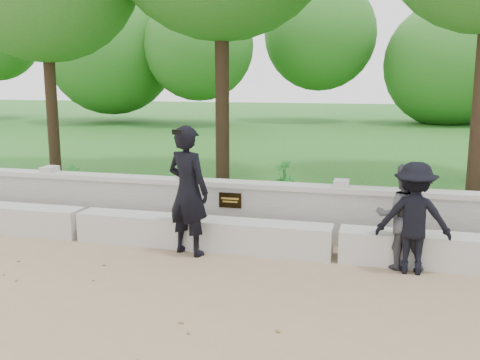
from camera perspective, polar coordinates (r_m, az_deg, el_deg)
The scene contains 11 objects.
ground at distance 6.46m, azimuth -9.75°, elevation -12.11°, with size 80.00×80.00×0.00m, color #937A5A.
lawn at distance 19.71m, azimuth 7.26°, elevation 3.73°, with size 40.00×22.00×0.25m, color #185614.
concrete_bench at distance 8.05m, azimuth -4.20°, elevation -5.66°, with size 11.90×0.45×0.45m.
parapet_wall at distance 8.63m, azimuth -2.72°, elevation -2.87°, with size 12.50×0.35×0.90m.
man_main at distance 7.62m, azimuth -5.57°, elevation -1.14°, with size 0.79×0.73×1.86m.
visitor_left at distance 7.39m, azimuth 16.90°, elevation -3.73°, with size 0.75×0.62×1.41m.
visitor_mid at distance 7.25m, azimuth 18.06°, elevation -3.88°, with size 0.95×0.55×1.46m.
shrub_a at distance 11.42m, azimuth -17.40°, elevation 0.28°, with size 0.28×0.19×0.54m, color #2D842F.
shrub_b at distance 9.03m, azimuth 4.90°, elevation -1.54°, with size 0.36×0.29×0.66m, color #2D842F.
shrub_c at distance 8.94m, azimuth 18.03°, elevation -2.59°, with size 0.48×0.41×0.53m, color #2D842F.
shrub_d at distance 10.67m, azimuth 4.64°, elevation 0.35°, with size 0.37×0.33×0.66m, color #2D842F.
Camera 1 is at (2.53, -5.40, 2.49)m, focal length 40.00 mm.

